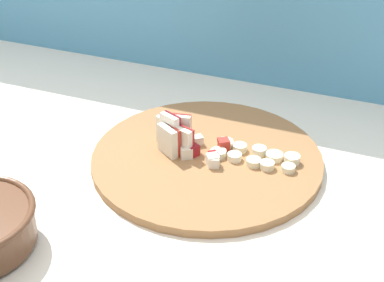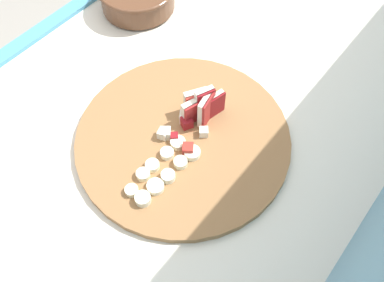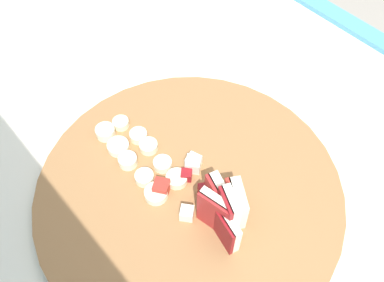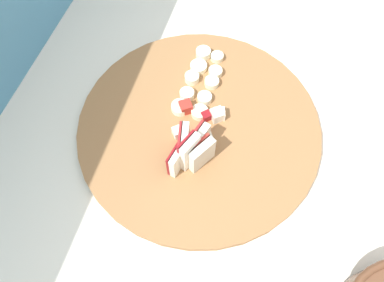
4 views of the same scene
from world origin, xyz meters
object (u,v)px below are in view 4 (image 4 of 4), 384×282
Objects in this scene: cutting_board at (199,127)px; apple_dice_pile at (203,123)px; banana_slice_rows at (200,82)px; apple_wedge_fan at (190,149)px.

cutting_board is 4.91× the size of apple_dice_pile.
cutting_board is 0.08m from banana_slice_rows.
apple_dice_pile reaches higher than cutting_board.
apple_wedge_fan is 0.54× the size of banana_slice_rows.
apple_dice_pile is 0.09m from banana_slice_rows.
cutting_board is 4.91× the size of apple_wedge_fan.
apple_wedge_fan is at bearing -170.68° from banana_slice_rows.
apple_dice_pile is at bearing -108.63° from cutting_board.
apple_wedge_fan is at bearing -177.48° from cutting_board.
apple_wedge_fan is (-0.06, -0.00, 0.04)m from cutting_board.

